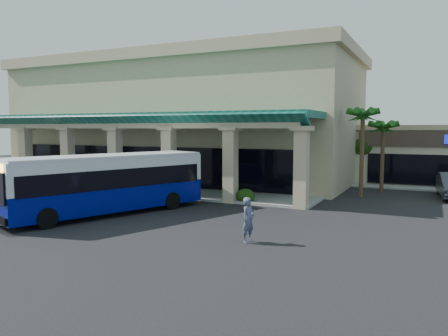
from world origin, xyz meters
The scene contains 8 objects.
ground centered at (0.00, 0.00, 0.00)m, with size 110.00×110.00×0.00m, color black.
main_building centered at (-8.00, 16.00, 5.67)m, with size 30.80×14.80×11.35m, color tan, non-canonical shape.
arcade centered at (-8.00, 6.80, 2.85)m, with size 30.00×6.20×5.70m, color #0C4D43, non-canonical shape.
palm_0 centered at (8.50, 11.00, 3.30)m, with size 2.40×2.40×6.60m, color #194F15, non-canonical shape.
palm_1 centered at (9.50, 14.00, 2.90)m, with size 2.40×2.40×5.80m, color #194F15, non-canonical shape.
broadleaf_tree centered at (7.50, 19.00, 2.41)m, with size 2.60×2.60×4.81m, color black, non-canonical shape.
transit_bus centered at (-2.89, -1.00, 1.61)m, with size 2.68×11.50×3.21m, color #000A74, non-canonical shape.
pedestrian centered at (6.18, -3.16, 0.92)m, with size 0.67×0.44×1.85m, color #49506E.
Camera 1 is at (12.81, -19.21, 4.61)m, focal length 35.00 mm.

